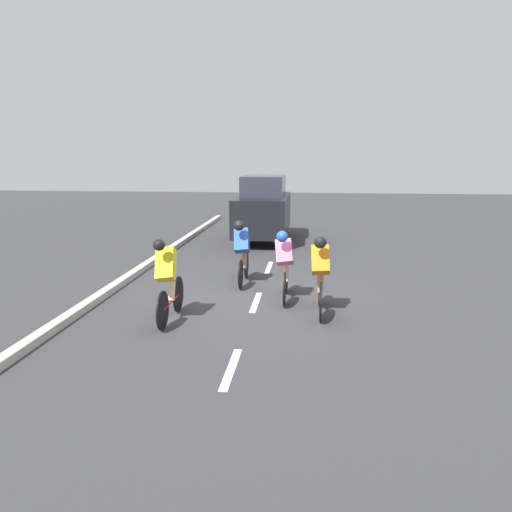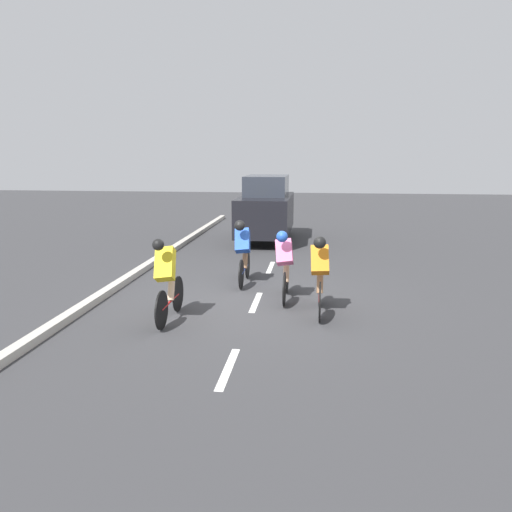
{
  "view_description": "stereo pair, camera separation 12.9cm",
  "coord_description": "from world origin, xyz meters",
  "px_view_note": "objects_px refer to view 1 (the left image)",
  "views": [
    {
      "loc": [
        -1.04,
        9.68,
        2.9
      ],
      "look_at": [
        -0.0,
        0.1,
        0.95
      ],
      "focal_mm": 35.0,
      "sensor_mm": 36.0,
      "label": 1
    },
    {
      "loc": [
        -1.16,
        9.67,
        2.9
      ],
      "look_at": [
        -0.0,
        0.1,
        0.95
      ],
      "focal_mm": 35.0,
      "sensor_mm": 36.0,
      "label": 2
    }
  ],
  "objects_px": {
    "support_car": "(263,209)",
    "cyclist_blue": "(242,250)",
    "cyclist_pink": "(285,263)",
    "cyclist_yellow": "(167,278)",
    "cyclist_orange": "(320,273)"
  },
  "relations": [
    {
      "from": "cyclist_blue",
      "to": "support_car",
      "type": "bearing_deg",
      "value": -89.19
    },
    {
      "from": "cyclist_yellow",
      "to": "cyclist_pink",
      "type": "distance_m",
      "value": 2.51
    },
    {
      "from": "cyclist_blue",
      "to": "cyclist_orange",
      "type": "height_order",
      "value": "cyclist_orange"
    },
    {
      "from": "cyclist_orange",
      "to": "support_car",
      "type": "height_order",
      "value": "support_car"
    },
    {
      "from": "cyclist_pink",
      "to": "cyclist_yellow",
      "type": "bearing_deg",
      "value": 38.03
    },
    {
      "from": "cyclist_blue",
      "to": "cyclist_pink",
      "type": "relative_size",
      "value": 1.02
    },
    {
      "from": "cyclist_yellow",
      "to": "cyclist_orange",
      "type": "xyz_separation_m",
      "value": [
        -2.67,
        -0.71,
        -0.01
      ]
    },
    {
      "from": "cyclist_blue",
      "to": "cyclist_yellow",
      "type": "relative_size",
      "value": 0.99
    },
    {
      "from": "cyclist_pink",
      "to": "support_car",
      "type": "xyz_separation_m",
      "value": [
        1.11,
        -7.25,
        0.33
      ]
    },
    {
      "from": "support_car",
      "to": "cyclist_pink",
      "type": "bearing_deg",
      "value": 98.71
    },
    {
      "from": "cyclist_yellow",
      "to": "support_car",
      "type": "height_order",
      "value": "support_car"
    },
    {
      "from": "cyclist_orange",
      "to": "support_car",
      "type": "xyz_separation_m",
      "value": [
        1.81,
        -8.08,
        0.32
      ]
    },
    {
      "from": "support_car",
      "to": "cyclist_blue",
      "type": "bearing_deg",
      "value": 90.81
    },
    {
      "from": "cyclist_blue",
      "to": "support_car",
      "type": "xyz_separation_m",
      "value": [
        0.09,
        -6.06,
        0.3
      ]
    },
    {
      "from": "cyclist_yellow",
      "to": "support_car",
      "type": "xyz_separation_m",
      "value": [
        -0.86,
        -8.79,
        0.31
      ]
    }
  ]
}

